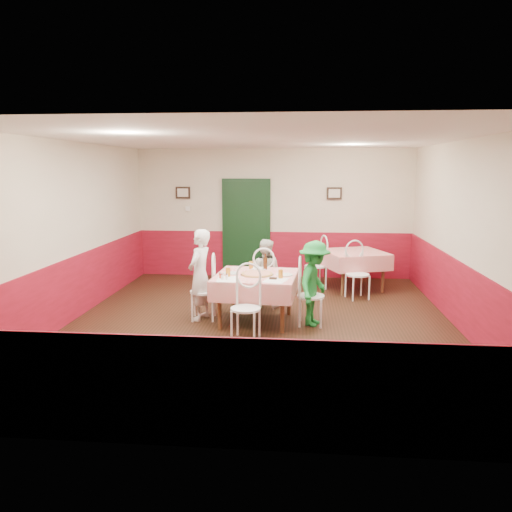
# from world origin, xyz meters

# --- Properties ---
(floor) EXTENTS (7.00, 7.00, 0.00)m
(floor) POSITION_xyz_m (0.00, 0.00, 0.00)
(floor) COLOR black
(floor) RESTS_ON ground
(ceiling) EXTENTS (7.00, 7.00, 0.00)m
(ceiling) POSITION_xyz_m (0.00, 0.00, 2.80)
(ceiling) COLOR white
(ceiling) RESTS_ON back_wall
(back_wall) EXTENTS (6.00, 0.10, 2.80)m
(back_wall) POSITION_xyz_m (0.00, 3.50, 1.40)
(back_wall) COLOR beige
(back_wall) RESTS_ON ground
(front_wall) EXTENTS (6.00, 0.10, 2.80)m
(front_wall) POSITION_xyz_m (0.00, -3.50, 1.40)
(front_wall) COLOR beige
(front_wall) RESTS_ON ground
(left_wall) EXTENTS (0.10, 7.00, 2.80)m
(left_wall) POSITION_xyz_m (-3.00, 0.00, 1.40)
(left_wall) COLOR beige
(left_wall) RESTS_ON ground
(right_wall) EXTENTS (0.10, 7.00, 2.80)m
(right_wall) POSITION_xyz_m (3.00, 0.00, 1.40)
(right_wall) COLOR beige
(right_wall) RESTS_ON ground
(wainscot_back) EXTENTS (6.00, 0.03, 1.00)m
(wainscot_back) POSITION_xyz_m (0.00, 3.48, 0.50)
(wainscot_back) COLOR maroon
(wainscot_back) RESTS_ON ground
(wainscot_front) EXTENTS (6.00, 0.03, 1.00)m
(wainscot_front) POSITION_xyz_m (0.00, -3.48, 0.50)
(wainscot_front) COLOR maroon
(wainscot_front) RESTS_ON ground
(wainscot_left) EXTENTS (0.03, 7.00, 1.00)m
(wainscot_left) POSITION_xyz_m (-2.98, 0.00, 0.50)
(wainscot_left) COLOR maroon
(wainscot_left) RESTS_ON ground
(wainscot_right) EXTENTS (0.03, 7.00, 1.00)m
(wainscot_right) POSITION_xyz_m (2.98, 0.00, 0.50)
(wainscot_right) COLOR maroon
(wainscot_right) RESTS_ON ground
(door) EXTENTS (0.96, 0.06, 2.10)m
(door) POSITION_xyz_m (-0.60, 3.45, 1.05)
(door) COLOR black
(door) RESTS_ON ground
(picture_left) EXTENTS (0.32, 0.03, 0.26)m
(picture_left) POSITION_xyz_m (-2.00, 3.45, 1.85)
(picture_left) COLOR black
(picture_left) RESTS_ON back_wall
(picture_right) EXTENTS (0.32, 0.03, 0.26)m
(picture_right) POSITION_xyz_m (1.30, 3.45, 1.85)
(picture_right) COLOR black
(picture_right) RESTS_ON back_wall
(thermostat) EXTENTS (0.10, 0.03, 0.10)m
(thermostat) POSITION_xyz_m (-1.90, 3.45, 1.50)
(thermostat) COLOR white
(thermostat) RESTS_ON back_wall
(main_table) EXTENTS (1.31, 1.31, 0.77)m
(main_table) POSITION_xyz_m (-0.08, 0.12, 0.38)
(main_table) COLOR red
(main_table) RESTS_ON ground
(second_table) EXTENTS (1.44, 1.44, 0.77)m
(second_table) POSITION_xyz_m (1.66, 2.45, 0.38)
(second_table) COLOR red
(second_table) RESTS_ON ground
(chair_left) EXTENTS (0.46, 0.46, 0.90)m
(chair_left) POSITION_xyz_m (-0.93, 0.18, 0.45)
(chair_left) COLOR white
(chair_left) RESTS_ON ground
(chair_right) EXTENTS (0.44, 0.44, 0.90)m
(chair_right) POSITION_xyz_m (0.77, 0.05, 0.45)
(chair_right) COLOR white
(chair_right) RESTS_ON ground
(chair_far) EXTENTS (0.42, 0.42, 0.90)m
(chair_far) POSITION_xyz_m (-0.01, 0.96, 0.45)
(chair_far) COLOR white
(chair_far) RESTS_ON ground
(chair_near) EXTENTS (0.47, 0.47, 0.90)m
(chair_near) POSITION_xyz_m (-0.15, -0.73, 0.45)
(chair_near) COLOR white
(chair_near) RESTS_ON ground
(chair_second_a) EXTENTS (0.54, 0.54, 0.90)m
(chair_second_a) POSITION_xyz_m (0.91, 2.45, 0.45)
(chair_second_a) COLOR white
(chair_second_a) RESTS_ON ground
(chair_second_b) EXTENTS (0.54, 0.54, 0.90)m
(chair_second_b) POSITION_xyz_m (1.66, 1.70, 0.45)
(chair_second_b) COLOR white
(chair_second_b) RESTS_ON ground
(pizza) EXTENTS (0.52, 0.52, 0.03)m
(pizza) POSITION_xyz_m (-0.06, 0.09, 0.78)
(pizza) COLOR #B74723
(pizza) RESTS_ON main_table
(plate_left) EXTENTS (0.27, 0.27, 0.01)m
(plate_left) POSITION_xyz_m (-0.47, 0.13, 0.77)
(plate_left) COLOR white
(plate_left) RESTS_ON main_table
(plate_right) EXTENTS (0.27, 0.27, 0.01)m
(plate_right) POSITION_xyz_m (0.36, 0.10, 0.77)
(plate_right) COLOR white
(plate_right) RESTS_ON main_table
(plate_far) EXTENTS (0.27, 0.27, 0.01)m
(plate_far) POSITION_xyz_m (-0.07, 0.54, 0.77)
(plate_far) COLOR white
(plate_far) RESTS_ON main_table
(glass_a) EXTENTS (0.08, 0.08, 0.13)m
(glass_a) POSITION_xyz_m (-0.49, -0.07, 0.83)
(glass_a) COLOR #BF7219
(glass_a) RESTS_ON main_table
(glass_b) EXTENTS (0.08, 0.08, 0.13)m
(glass_b) POSITION_xyz_m (0.31, -0.12, 0.82)
(glass_b) COLOR #BF7219
(glass_b) RESTS_ON main_table
(glass_c) EXTENTS (0.07, 0.07, 0.12)m
(glass_c) POSITION_xyz_m (-0.20, 0.53, 0.82)
(glass_c) COLOR #BF7219
(glass_c) RESTS_ON main_table
(beer_bottle) EXTENTS (0.07, 0.07, 0.24)m
(beer_bottle) POSITION_xyz_m (0.04, 0.51, 0.88)
(beer_bottle) COLOR #381C0A
(beer_bottle) RESTS_ON main_table
(shaker_a) EXTENTS (0.04, 0.04, 0.09)m
(shaker_a) POSITION_xyz_m (-0.54, -0.30, 0.81)
(shaker_a) COLOR silver
(shaker_a) RESTS_ON main_table
(shaker_b) EXTENTS (0.04, 0.04, 0.09)m
(shaker_b) POSITION_xyz_m (-0.47, -0.30, 0.81)
(shaker_b) COLOR silver
(shaker_b) RESTS_ON main_table
(shaker_c) EXTENTS (0.04, 0.04, 0.09)m
(shaker_c) POSITION_xyz_m (-0.58, -0.21, 0.81)
(shaker_c) COLOR #B23319
(shaker_c) RESTS_ON main_table
(menu_left) EXTENTS (0.32, 0.42, 0.00)m
(menu_left) POSITION_xyz_m (-0.47, -0.27, 0.76)
(menu_left) COLOR white
(menu_left) RESTS_ON main_table
(menu_right) EXTENTS (0.40, 0.47, 0.00)m
(menu_right) POSITION_xyz_m (0.25, -0.27, 0.76)
(menu_right) COLOR white
(menu_right) RESTS_ON main_table
(wallet) EXTENTS (0.12, 0.10, 0.02)m
(wallet) POSITION_xyz_m (0.20, -0.19, 0.77)
(wallet) COLOR black
(wallet) RESTS_ON main_table
(diner_left) EXTENTS (0.47, 0.60, 1.44)m
(diner_left) POSITION_xyz_m (-0.98, 0.19, 0.72)
(diner_left) COLOR gray
(diner_left) RESTS_ON ground
(diner_far) EXTENTS (0.65, 0.55, 1.19)m
(diner_far) POSITION_xyz_m (-0.01, 1.01, 0.59)
(diner_far) COLOR gray
(diner_far) RESTS_ON ground
(diner_right) EXTENTS (0.72, 0.95, 1.31)m
(diner_right) POSITION_xyz_m (0.82, 0.04, 0.65)
(diner_right) COLOR gray
(diner_right) RESTS_ON ground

